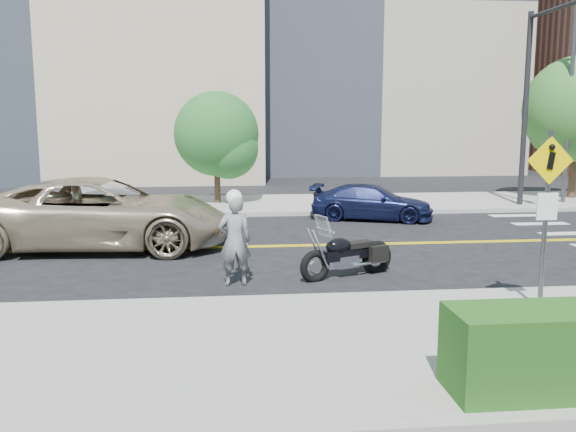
% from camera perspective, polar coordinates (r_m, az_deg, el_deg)
% --- Properties ---
extents(ground_plane, '(120.00, 120.00, 0.00)m').
position_cam_1_polar(ground_plane, '(16.08, -2.08, -2.86)').
color(ground_plane, black).
rests_on(ground_plane, ground).
extents(sidewalk_near, '(60.00, 5.00, 0.15)m').
position_cam_1_polar(sidewalk_near, '(8.88, 1.27, -12.32)').
color(sidewalk_near, '#9E9B91').
rests_on(sidewalk_near, ground_plane).
extents(sidewalk_far, '(60.00, 5.00, 0.15)m').
position_cam_1_polar(sidewalk_far, '(23.45, -3.32, 1.07)').
color(sidewalk_far, '#9E9B91').
rests_on(sidewalk_far, ground_plane).
extents(building_mid, '(18.00, 14.00, 20.00)m').
position_cam_1_polar(building_mid, '(43.20, 6.54, 17.86)').
color(building_mid, '#A39984').
rests_on(building_mid, ground_plane).
extents(lamp_post, '(0.16, 0.16, 8.00)m').
position_cam_1_polar(lamp_post, '(25.77, 24.89, 10.06)').
color(lamp_post, '#4C4C51').
rests_on(lamp_post, sidewalk_far).
extents(traffic_light, '(0.28, 4.50, 7.00)m').
position_cam_1_polar(traffic_light, '(23.58, 22.50, 11.66)').
color(traffic_light, black).
rests_on(traffic_light, sidewalk_far).
extents(pedestrian_sign, '(0.78, 0.08, 3.00)m').
position_cam_1_polar(pedestrian_sign, '(10.84, 23.06, 1.17)').
color(pedestrian_sign, '#4C4C51').
rests_on(pedestrian_sign, sidewalk_near).
extents(motorcyclist, '(0.72, 0.52, 1.94)m').
position_cam_1_polar(motorcyclist, '(12.20, -5.01, -2.07)').
color(motorcyclist, silver).
rests_on(motorcyclist, ground).
extents(motorcycle, '(2.33, 1.55, 1.37)m').
position_cam_1_polar(motorcycle, '(12.97, 5.63, -2.69)').
color(motorcycle, black).
rests_on(motorcycle, ground).
extents(suv, '(6.79, 3.46, 1.84)m').
position_cam_1_polar(suv, '(16.41, -17.06, 0.24)').
color(suv, tan).
rests_on(suv, ground).
extents(parked_car_silver, '(4.33, 2.84, 1.35)m').
position_cam_1_polar(parked_car_silver, '(19.18, -15.95, 0.77)').
color(parked_car_silver, '#AEB0B6').
rests_on(parked_car_silver, ground).
extents(parked_car_blue, '(4.33, 2.85, 1.17)m').
position_cam_1_polar(parked_car_blue, '(20.48, 7.85, 1.28)').
color(parked_car_blue, '#171D45').
rests_on(parked_car_blue, ground).
extents(tree_far_a, '(3.20, 3.20, 4.37)m').
position_cam_1_polar(tree_far_a, '(23.39, -6.72, 7.63)').
color(tree_far_a, '#382619').
rests_on(tree_far_a, ground).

